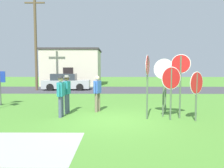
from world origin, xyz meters
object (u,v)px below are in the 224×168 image
stop_sign_rear_right (164,77)px  stop_sign_center_cluster (148,75)px  parked_car_on_street (66,82)px  stop_sign_tallest (181,75)px  utility_pole (36,42)px  stop_sign_leaning_left (197,88)px  person_near_signs (67,92)px  stop_sign_low_front (171,84)px  person_in_dark_shirt (61,94)px  info_panel_rightmost (0,82)px  person_holding_notes (97,92)px  stop_sign_nearest (166,84)px

stop_sign_rear_right → stop_sign_center_cluster: bearing=-145.6°
parked_car_on_street → stop_sign_tallest: (7.21, -11.40, 1.10)m
utility_pole → stop_sign_leaning_left: (10.27, -11.31, -3.11)m
person_near_signs → parked_car_on_street: bearing=102.9°
utility_pole → stop_sign_tallest: 14.85m
stop_sign_low_front → person_in_dark_shirt: 4.50m
stop_sign_tallest → person_near_signs: bearing=168.7°
parked_car_on_street → person_near_signs: bearing=-77.1°
stop_sign_center_cluster → info_panel_rightmost: bearing=157.8°
person_near_signs → person_holding_notes: bearing=13.9°
utility_pole → info_panel_rightmost: size_ratio=4.52×
stop_sign_tallest → person_holding_notes: size_ratio=1.54×
person_near_signs → person_holding_notes: size_ratio=1.03×
stop_sign_rear_right → person_near_signs: 4.33m
stop_sign_rear_right → stop_sign_low_front: size_ratio=1.16×
stop_sign_rear_right → stop_sign_leaning_left: size_ratio=1.27×
stop_sign_rear_right → person_holding_notes: bearing=162.3°
parked_car_on_street → stop_sign_center_cluster: size_ratio=1.69×
utility_pole → person_holding_notes: (6.33, -9.56, -3.46)m
parked_car_on_street → stop_sign_nearest: 12.45m
stop_sign_low_front → stop_sign_nearest: bearing=85.4°
stop_sign_rear_right → stop_sign_low_front: 0.71m
stop_sign_tallest → stop_sign_center_cluster: (-1.35, -0.15, -0.00)m
stop_sign_rear_right → stop_sign_nearest: size_ratio=1.24×
person_near_signs → info_panel_rightmost: 4.55m
stop_sign_low_front → stop_sign_center_cluster: stop_sign_center_cluster is taller
stop_sign_leaning_left → person_near_signs: stop_sign_leaning_left is taller
stop_sign_leaning_left → person_near_signs: bearing=165.1°
stop_sign_rear_right → stop_sign_low_front: stop_sign_rear_right is taller
stop_sign_nearest → info_panel_rightmost: size_ratio=1.05×
utility_pole → stop_sign_low_front: size_ratio=4.01×
person_in_dark_shirt → info_panel_rightmost: (-4.01, 2.75, 0.31)m
parked_car_on_street → stop_sign_rear_right: bearing=-59.0°
utility_pole → stop_sign_low_front: utility_pole is taller
stop_sign_nearest → person_holding_notes: stop_sign_nearest is taller
utility_pole → person_holding_notes: 11.98m
stop_sign_low_front → person_in_dark_shirt: (-4.46, 0.46, -0.46)m
person_holding_notes → stop_sign_leaning_left: bearing=-23.9°
parked_car_on_street → stop_sign_low_front: size_ratio=2.07×
stop_sign_leaning_left → utility_pole: bearing=132.2°
stop_sign_leaning_left → info_panel_rightmost: stop_sign_leaning_left is taller
stop_sign_low_front → stop_sign_center_cluster: 0.97m
stop_sign_center_cluster → person_in_dark_shirt: stop_sign_center_cluster is taller
parked_car_on_street → person_near_signs: size_ratio=2.51×
stop_sign_low_front → stop_sign_nearest: (0.10, 1.31, -0.11)m
stop_sign_low_front → stop_sign_tallest: stop_sign_tallest is taller
stop_sign_low_front → stop_sign_nearest: stop_sign_low_front is taller
info_panel_rightmost → person_holding_notes: bearing=-16.7°
utility_pole → stop_sign_low_front: 14.83m
person_in_dark_shirt → info_panel_rightmost: 4.87m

